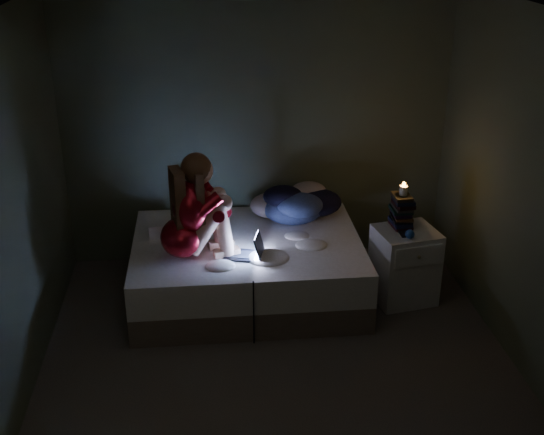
{
  "coord_description": "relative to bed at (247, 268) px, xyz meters",
  "views": [
    {
      "loc": [
        -0.48,
        -4.28,
        3.21
      ],
      "look_at": [
        0.05,
        1.0,
        0.8
      ],
      "focal_mm": 45.6,
      "sensor_mm": 36.0,
      "label": 1
    }
  ],
  "objects": [
    {
      "name": "wall_left",
      "position": [
        -1.65,
        -1.1,
        1.03
      ],
      "size": [
        0.02,
        3.8,
        2.6
      ],
      "primitive_type": "cube",
      "color": "#4B573F",
      "rests_on": "ground"
    },
    {
      "name": "ceiling",
      "position": [
        0.16,
        -1.1,
        2.34
      ],
      "size": [
        3.6,
        3.8,
        0.02
      ],
      "primitive_type": "cube",
      "color": "silver",
      "rests_on": "ground"
    },
    {
      "name": "bed",
      "position": [
        0.0,
        0.0,
        0.0
      ],
      "size": [
        1.98,
        1.48,
        0.54
      ],
      "primitive_type": null,
      "color": "silver",
      "rests_on": "ground"
    },
    {
      "name": "blue_orb",
      "position": [
        1.31,
        -0.34,
        0.44
      ],
      "size": [
        0.08,
        0.08,
        0.08
      ],
      "primitive_type": "sphere",
      "color": "navy",
      "rests_on": "nightstand"
    },
    {
      "name": "wall_back",
      "position": [
        0.16,
        0.81,
        1.03
      ],
      "size": [
        3.6,
        0.02,
        2.6
      ],
      "primitive_type": "cube",
      "color": "#4B573F",
      "rests_on": "ground"
    },
    {
      "name": "book_stack",
      "position": [
        1.33,
        -0.1,
        0.54
      ],
      "size": [
        0.19,
        0.25,
        0.3
      ],
      "primitive_type": null,
      "color": "black",
      "rests_on": "nightstand"
    },
    {
      "name": "wall_front",
      "position": [
        0.16,
        -3.01,
        1.03
      ],
      "size": [
        3.6,
        0.02,
        2.6
      ],
      "primitive_type": "cube",
      "color": "#4B573F",
      "rests_on": "ground"
    },
    {
      "name": "woman",
      "position": [
        -0.54,
        -0.27,
        0.72
      ],
      "size": [
        0.63,
        0.49,
        0.9
      ],
      "primitive_type": null,
      "rotation": [
        0.0,
        0.0,
        0.25
      ],
      "color": "#730007",
      "rests_on": "bed"
    },
    {
      "name": "phone",
      "position": [
        1.3,
        -0.25,
        0.4
      ],
      "size": [
        0.09,
        0.15,
        0.01
      ],
      "primitive_type": "cube",
      "rotation": [
        0.0,
        0.0,
        -0.14
      ],
      "color": "black",
      "rests_on": "nightstand"
    },
    {
      "name": "laptop",
      "position": [
        -0.05,
        -0.3,
        0.38
      ],
      "size": [
        0.36,
        0.29,
        0.22
      ],
      "primitive_type": null,
      "rotation": [
        0.0,
        0.0,
        -0.26
      ],
      "color": "black",
      "rests_on": "bed"
    },
    {
      "name": "pillow",
      "position": [
        -0.64,
        0.24,
        0.33
      ],
      "size": [
        0.42,
        0.3,
        0.12
      ],
      "primitive_type": "cube",
      "color": "white",
      "rests_on": "bed"
    },
    {
      "name": "nightstand",
      "position": [
        1.36,
        -0.2,
        0.06
      ],
      "size": [
        0.57,
        0.53,
        0.67
      ],
      "primitive_type": "cube",
      "rotation": [
        0.0,
        0.0,
        0.19
      ],
      "color": "silver",
      "rests_on": "ground"
    },
    {
      "name": "clothes_pile",
      "position": [
        0.46,
        0.4,
        0.45
      ],
      "size": [
        0.63,
        0.52,
        0.36
      ],
      "primitive_type": null,
      "rotation": [
        0.0,
        0.0,
        -0.07
      ],
      "color": "navy",
      "rests_on": "bed"
    },
    {
      "name": "wall_right",
      "position": [
        1.97,
        -1.1,
        1.03
      ],
      "size": [
        0.02,
        3.8,
        2.6
      ],
      "primitive_type": "cube",
      "color": "#4B573F",
      "rests_on": "ground"
    },
    {
      "name": "candle",
      "position": [
        1.33,
        -0.1,
        0.73
      ],
      "size": [
        0.07,
        0.07,
        0.08
      ],
      "primitive_type": "cylinder",
      "color": "beige",
      "rests_on": "book_stack"
    },
    {
      "name": "floor",
      "position": [
        0.16,
        -1.1,
        -0.28
      ],
      "size": [
        3.6,
        3.8,
        0.02
      ],
      "primitive_type": "cube",
      "color": "#3D3837",
      "rests_on": "ground"
    }
  ]
}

